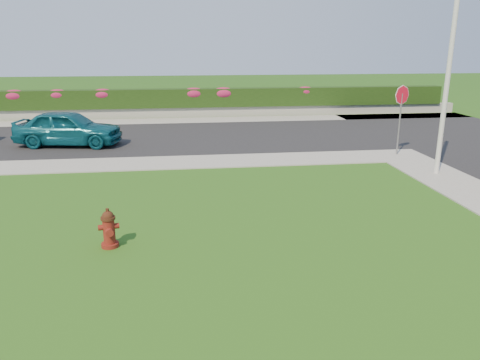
{
  "coord_description": "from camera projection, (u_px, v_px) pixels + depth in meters",
  "views": [
    {
      "loc": [
        -1.64,
        -8.22,
        4.31
      ],
      "look_at": [
        -0.15,
        3.36,
        0.9
      ],
      "focal_mm": 35.0,
      "sensor_mm": 36.0,
      "label": 1
    }
  ],
  "objects": [
    {
      "name": "ground",
      "position": [
        269.0,
        271.0,
        9.24
      ],
      "size": [
        120.0,
        120.0,
        0.0
      ],
      "primitive_type": "plane",
      "color": "black",
      "rests_on": "ground"
    },
    {
      "name": "street_far",
      "position": [
        109.0,
        139.0,
        21.95
      ],
      "size": [
        26.0,
        8.0,
        0.04
      ],
      "primitive_type": "cube",
      "color": "black",
      "rests_on": "ground"
    },
    {
      "name": "sidewalk_far",
      "position": [
        62.0,
        166.0,
        17.06
      ],
      "size": [
        24.0,
        2.0,
        0.04
      ],
      "primitive_type": "cube",
      "color": "gray",
      "rests_on": "ground"
    },
    {
      "name": "curb_corner",
      "position": [
        399.0,
        156.0,
        18.66
      ],
      "size": [
        2.0,
        2.0,
        0.04
      ],
      "primitive_type": "cube",
      "color": "gray",
      "rests_on": "ground"
    },
    {
      "name": "sidewalk_beyond",
      "position": [
        191.0,
        120.0,
        27.2
      ],
      "size": [
        34.0,
        2.0,
        0.04
      ],
      "primitive_type": "cube",
      "color": "gray",
      "rests_on": "ground"
    },
    {
      "name": "retaining_wall",
      "position": [
        191.0,
        112.0,
        28.55
      ],
      "size": [
        34.0,
        0.4,
        0.6
      ],
      "primitive_type": "cube",
      "color": "gray",
      "rests_on": "ground"
    },
    {
      "name": "hedge",
      "position": [
        190.0,
        98.0,
        28.4
      ],
      "size": [
        32.0,
        0.9,
        1.1
      ],
      "primitive_type": "cube",
      "color": "black",
      "rests_on": "retaining_wall"
    },
    {
      "name": "fire_hydrant",
      "position": [
        109.0,
        229.0,
        10.2
      ],
      "size": [
        0.46,
        0.44,
        0.89
      ],
      "rotation": [
        0.0,
        0.0,
        0.2
      ],
      "color": "#52120C",
      "rests_on": "ground"
    },
    {
      "name": "sedan_teal",
      "position": [
        68.0,
        128.0,
        20.21
      ],
      "size": [
        4.74,
        2.53,
        1.53
      ],
      "primitive_type": "imported",
      "rotation": [
        0.0,
        0.0,
        1.41
      ],
      "color": "#0C4E5F",
      "rests_on": "street_far"
    },
    {
      "name": "utility_pole",
      "position": [
        448.0,
        78.0,
        15.14
      ],
      "size": [
        0.16,
        0.16,
        6.51
      ],
      "primitive_type": "cylinder",
      "color": "silver",
      "rests_on": "ground"
    },
    {
      "name": "stop_sign",
      "position": [
        401.0,
        103.0,
        18.19
      ],
      "size": [
        0.7,
        0.32,
        2.78
      ],
      "rotation": [
        0.0,
        0.0,
        0.02
      ],
      "color": "slate",
      "rests_on": "ground"
    },
    {
      "name": "flower_clump_a",
      "position": [
        15.0,
        96.0,
        26.99
      ],
      "size": [
        1.34,
        0.86,
        0.67
      ],
      "primitive_type": "ellipsoid",
      "color": "#C0204B",
      "rests_on": "hedge"
    },
    {
      "name": "flower_clump_b",
      "position": [
        58.0,
        95.0,
        27.28
      ],
      "size": [
        1.26,
        0.81,
        0.63
      ],
      "primitive_type": "ellipsoid",
      "color": "#C0204B",
      "rests_on": "hedge"
    },
    {
      "name": "flower_clump_c",
      "position": [
        103.0,
        94.0,
        27.6
      ],
      "size": [
        1.3,
        0.84,
        0.65
      ],
      "primitive_type": "ellipsoid",
      "color": "#C0204B",
      "rests_on": "hedge"
    },
    {
      "name": "flower_clump_d",
      "position": [
        194.0,
        93.0,
        28.26
      ],
      "size": [
        1.37,
        0.88,
        0.68
      ],
      "primitive_type": "ellipsoid",
      "color": "#C0204B",
      "rests_on": "hedge"
    },
    {
      "name": "flower_clump_e",
      "position": [
        223.0,
        93.0,
        28.48
      ],
      "size": [
        1.41,
        0.91,
        0.7
      ],
      "primitive_type": "ellipsoid",
      "color": "#C0204B",
      "rests_on": "hedge"
    },
    {
      "name": "flower_clump_f",
      "position": [
        305.0,
        91.0,
        29.09
      ],
      "size": [
        1.17,
        0.75,
        0.59
      ],
      "primitive_type": "ellipsoid",
      "color": "#C0204B",
      "rests_on": "hedge"
    }
  ]
}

